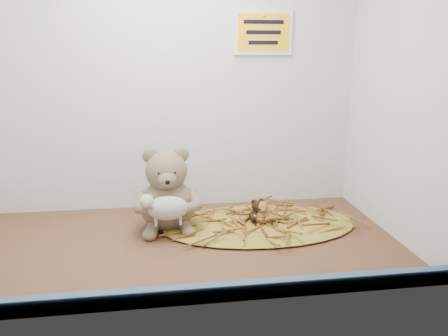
{
  "coord_description": "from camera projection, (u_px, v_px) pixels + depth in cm",
  "views": [
    {
      "loc": [
        -1.76,
        -107.56,
        48.98
      ],
      "look_at": [
        14.15,
        3.45,
        19.28
      ],
      "focal_mm": 35.0,
      "sensor_mm": 36.0,
      "label": 1
    }
  ],
  "objects": [
    {
      "name": "alcove_shell",
      "position": [
        167.0,
        69.0,
        1.13
      ],
      "size": [
        120.4,
        60.2,
        90.4
      ],
      "color": "#482A18",
      "rests_on": "ground"
    },
    {
      "name": "toy_lamb",
      "position": [
        168.0,
        208.0,
        1.16
      ],
      "size": [
        14.15,
        8.64,
        9.15
      ],
      "primitive_type": null,
      "color": "beige",
      "rests_on": "main_teddy"
    },
    {
      "name": "mini_teddy_brown",
      "position": [
        257.0,
        210.0,
        1.27
      ],
      "size": [
        7.56,
        7.77,
        7.35
      ],
      "primitive_type": null,
      "rotation": [
        0.0,
        0.0,
        0.31
      ],
      "color": "black",
      "rests_on": "straw_bed"
    },
    {
      "name": "straw_bed",
      "position": [
        259.0,
        224.0,
        1.27
      ],
      "size": [
        56.93,
        33.06,
        1.1
      ],
      "primitive_type": "ellipsoid",
      "color": "olive",
      "rests_on": "shelf_floor"
    },
    {
      "name": "wall_sign",
      "position": [
        263.0,
        32.0,
        1.34
      ],
      "size": [
        16.0,
        1.2,
        11.0
      ],
      "primitive_type": "cube",
      "color": "#F1A80C",
      "rests_on": "back_wall"
    },
    {
      "name": "front_rail",
      "position": [
        177.0,
        295.0,
        0.88
      ],
      "size": [
        119.28,
        2.2,
        3.6
      ],
      "primitive_type": "cube",
      "color": "#3C5A73",
      "rests_on": "shelf_floor"
    },
    {
      "name": "main_teddy",
      "position": [
        167.0,
        188.0,
        1.24
      ],
      "size": [
        19.42,
        20.45,
        23.57
      ],
      "primitive_type": null,
      "rotation": [
        0.0,
        0.0,
        0.02
      ],
      "color": "#7B664B",
      "rests_on": "shelf_floor"
    },
    {
      "name": "mini_teddy_tan",
      "position": [
        262.0,
        211.0,
        1.26
      ],
      "size": [
        5.96,
        6.26,
        7.1
      ],
      "primitive_type": null,
      "rotation": [
        0.0,
        0.0,
        -0.04
      ],
      "color": "#996532",
      "rests_on": "straw_bed"
    }
  ]
}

